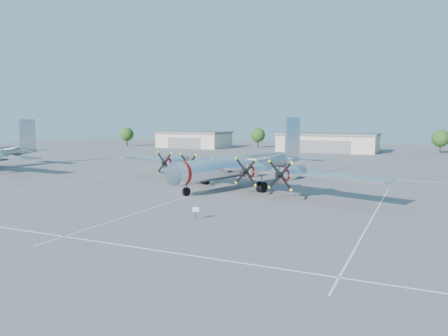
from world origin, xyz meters
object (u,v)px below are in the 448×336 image
at_px(tree_far_west, 127,134).
at_px(info_placard, 196,211).
at_px(hangar_center, 328,142).
at_px(tree_east, 441,138).
at_px(hangar_west, 194,139).
at_px(tree_west, 258,135).
at_px(main_bomber_b29, 241,187).

relative_size(tree_far_west, info_placard, 5.53).
distance_m(hangar_center, tree_east, 30.64).
height_order(hangar_center, info_placard, hangar_center).
xyz_separation_m(tree_far_west, tree_east, (100.00, 10.00, 0.00)).
bearing_deg(hangar_center, tree_far_west, -176.76).
bearing_deg(hangar_west, tree_east, 4.60).
height_order(tree_west, tree_east, same).
bearing_deg(tree_far_west, info_placard, -49.57).
bearing_deg(main_bomber_b29, hangar_center, 109.77).
distance_m(hangar_west, info_placard, 107.47).
relative_size(hangar_west, tree_west, 3.40).
bearing_deg(info_placard, hangar_center, 73.03).
bearing_deg(tree_west, hangar_center, -17.82).
height_order(tree_west, main_bomber_b29, tree_west).
bearing_deg(tree_west, info_placard, -72.70).
xyz_separation_m(tree_far_west, info_placard, (76.82, -90.17, -3.38)).
bearing_deg(main_bomber_b29, tree_far_west, 153.91).
distance_m(tree_east, main_bomber_b29, 84.13).
bearing_deg(tree_east, main_bomber_b29, -108.88).
height_order(tree_east, main_bomber_b29, tree_east).
xyz_separation_m(tree_far_west, main_bomber_b29, (72.80, -69.51, -4.22)).
distance_m(hangar_west, tree_west, 21.61).
distance_m(tree_far_west, tree_east, 100.50).
bearing_deg(hangar_center, hangar_west, 180.00).
relative_size(main_bomber_b29, info_placard, 36.94).
bearing_deg(main_bomber_b29, tree_east, 88.70).
bearing_deg(info_placard, main_bomber_b29, 79.89).
height_order(tree_far_west, tree_east, same).
height_order(hangar_center, main_bomber_b29, hangar_center).
height_order(tree_far_west, main_bomber_b29, tree_far_west).
xyz_separation_m(tree_east, main_bomber_b29, (-27.20, -79.51, -4.22)).
bearing_deg(info_placard, hangar_west, 97.71).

